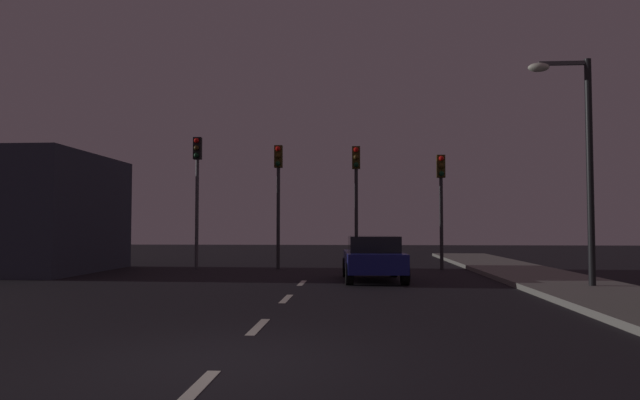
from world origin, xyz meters
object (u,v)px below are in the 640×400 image
object	(u,v)px
traffic_signal_far_left	(197,177)
car_stopped_ahead	(373,258)
street_lamp_right	(579,149)
traffic_signal_center_left	(278,182)
traffic_signal_far_right	(441,189)
traffic_signal_center_right	(356,183)

from	to	relation	value
traffic_signal_far_left	car_stopped_ahead	world-z (taller)	traffic_signal_far_left
traffic_signal_far_left	car_stopped_ahead	distance (m)	8.96
street_lamp_right	traffic_signal_center_left	bearing A→B (deg)	140.87
traffic_signal_far_left	traffic_signal_center_left	distance (m)	3.33
traffic_signal_far_right	street_lamp_right	bearing A→B (deg)	-70.71
street_lamp_right	car_stopped_ahead	bearing A→B (deg)	154.16
traffic_signal_far_left	traffic_signal_center_right	bearing A→B (deg)	-0.01
traffic_signal_center_right	street_lamp_right	bearing A→B (deg)	-51.18
traffic_signal_center_right	street_lamp_right	xyz separation A→B (m)	(5.91, -7.35, 0.32)
traffic_signal_center_left	traffic_signal_far_right	distance (m)	6.47
car_stopped_ahead	traffic_signal_far_left	bearing A→B (deg)	145.77
traffic_signal_center_right	car_stopped_ahead	size ratio (longest dim) A/B	1.24
traffic_signal_far_left	traffic_signal_center_left	xyz separation A→B (m)	(3.32, -0.00, -0.23)
traffic_signal_far_left	traffic_signal_center_right	xyz separation A→B (m)	(6.44, -0.00, -0.27)
traffic_signal_center_left	traffic_signal_center_right	bearing A→B (deg)	-0.00
traffic_signal_far_left	traffic_signal_center_left	size ratio (longest dim) A/B	1.07
traffic_signal_center_left	car_stopped_ahead	size ratio (longest dim) A/B	1.25
traffic_signal_center_right	traffic_signal_far_right	world-z (taller)	traffic_signal_center_right
traffic_signal_center_left	traffic_signal_far_right	xyz separation A→B (m)	(6.47, -0.00, -0.29)
car_stopped_ahead	traffic_signal_center_left	bearing A→B (deg)	127.66
traffic_signal_far_right	street_lamp_right	world-z (taller)	street_lamp_right
car_stopped_ahead	street_lamp_right	xyz separation A→B (m)	(5.37, -2.60, 3.04)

